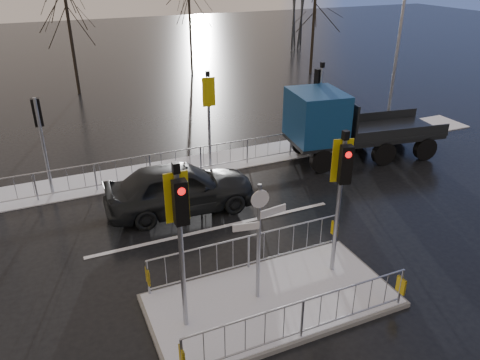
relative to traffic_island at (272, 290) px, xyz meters
name	(u,v)px	position (x,y,z in m)	size (l,w,h in m)	color
ground	(272,303)	(0.01, -0.01, -0.39)	(120.00, 120.00, 0.00)	black
snow_verge	(172,170)	(0.01, 8.59, -0.37)	(30.00, 2.00, 0.04)	white
lane_markings	(278,311)	(0.01, -0.34, -0.39)	(8.00, 11.38, 0.01)	silver
traffic_island	(272,290)	(0.00, 0.00, 0.00)	(6.00, 3.04, 4.15)	slate
far_kerb_fixtures	(182,150)	(0.31, 8.08, 0.63)	(18.00, 0.65, 3.83)	#9A9EA8
car_far_lane	(180,187)	(-0.61, 5.37, 0.44)	(1.97, 4.90, 1.67)	black
flatbed_truck	(336,124)	(6.46, 6.90, 1.18)	(6.64, 3.19, 2.96)	black
tree_far_a	(67,11)	(-1.99, 21.99, 4.43)	(3.75, 3.75, 7.08)	black
tree_far_b	(189,13)	(6.01, 23.99, 3.79)	(3.25, 3.25, 6.14)	black
street_lamp_right	(400,39)	(10.58, 8.49, 4.00)	(1.25, 0.18, 8.00)	#9A9EA8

